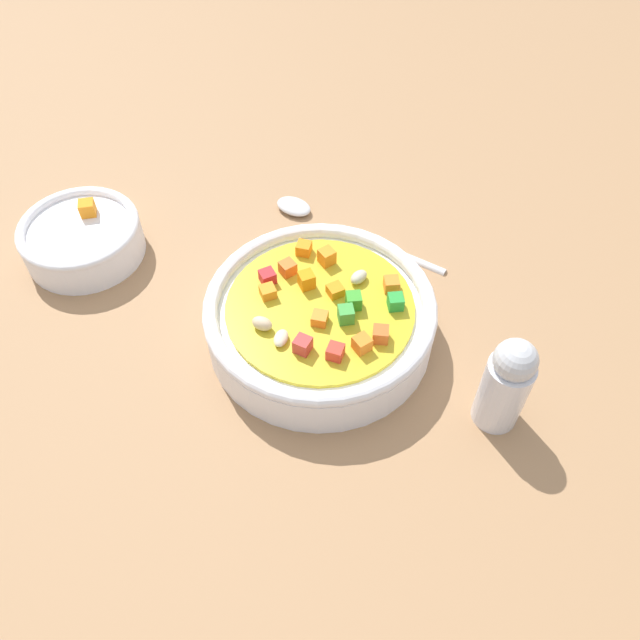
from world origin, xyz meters
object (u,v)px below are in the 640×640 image
Objects in this scene: spoon at (334,223)px; pepper_shaker at (506,384)px; soup_bowl_main at (320,318)px; side_bowl_small at (82,238)px.

pepper_shaker reaches higher than spoon.
side_bowl_small is (22.78, -9.90, -0.54)cm from soup_bowl_main.
pepper_shaker is (-12.74, 21.64, 4.02)cm from spoon.
pepper_shaker reaches higher than soup_bowl_main.
side_bowl_small reaches higher than spoon.
pepper_shaker is (-13.89, 7.74, 1.99)cm from soup_bowl_main.
side_bowl_small is at bearing -25.68° from pepper_shaker.
soup_bowl_main is 14.10cm from spoon.
spoon is (-1.15, -13.91, -2.03)cm from soup_bowl_main.
side_bowl_small is (23.93, 4.01, 1.49)cm from spoon.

